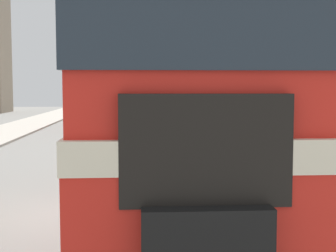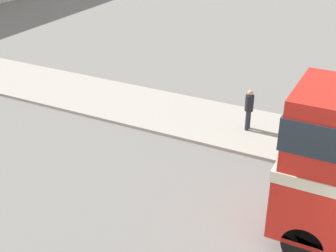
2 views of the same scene
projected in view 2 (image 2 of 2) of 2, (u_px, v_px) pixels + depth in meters
name	position (u px, v px, depth m)	size (l,w,h in m)	color
pedestrian_walking	(249.00, 107.00, 16.80)	(0.31, 0.31, 1.54)	#282833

